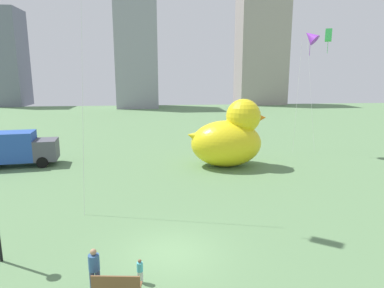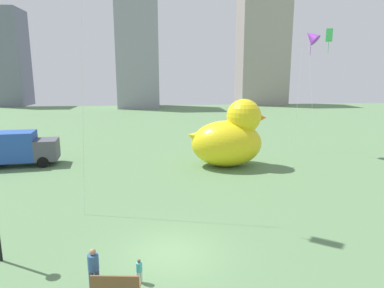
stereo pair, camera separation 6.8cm
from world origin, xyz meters
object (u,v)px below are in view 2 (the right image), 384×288
Objects in this scene: park_bench at (116,285)px; kite_green at (329,36)px; person_adult at (94,267)px; giant_inflatable_duck at (229,138)px; kite_purple at (311,37)px; person_child at (139,270)px; box_truck at (16,149)px.

park_bench is 0.14× the size of kite_green.
person_adult is 17.83m from giant_inflatable_duck.
kite_purple is (15.82, 20.54, 10.32)m from park_bench.
park_bench is at bearing -133.20° from person_child.
box_truck reaches higher than person_adult.
kite_green reaches higher than person_adult.
kite_green is at bearing 28.06° from giant_inflatable_duck.
kite_purple is (8.38, 4.27, 8.46)m from giant_inflatable_duck.
person_child is (1.55, 0.26, -0.36)m from person_adult.
person_child is 29.54m from kite_green.
park_bench is at bearing -61.10° from box_truck.
giant_inflatable_duck reaches higher than box_truck.
person_adult is at bearing -170.56° from person_child.
kite_purple is (16.62, 20.00, 9.93)m from person_adult.
giant_inflatable_duck is 0.57× the size of kite_purple.
box_truck is at bearing -174.58° from kite_purple.
person_adult is at bearing -117.65° from giant_inflatable_duck.
box_truck is at bearing -172.00° from kite_green.
giant_inflatable_duck is 17.55m from box_truck.
park_bench is 1.04m from person_adult.
person_child is 20.38m from box_truck.
kite_purple is at bearing 50.28° from person_adult.
giant_inflatable_duck is (7.44, 16.28, 1.87)m from park_bench.
box_truck is (-9.99, 18.09, 0.97)m from park_bench.
giant_inflatable_duck reaches higher than person_adult.
park_bench is 20.69m from box_truck.
person_child is at bearing -113.38° from giant_inflatable_duck.
person_child is at bearing -58.17° from box_truck.
kite_green reaches higher than box_truck.
kite_purple is at bearing 26.99° from giant_inflatable_duck.
box_truck is at bearing 121.83° from person_child.
person_adult is 27.84m from kite_purple.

